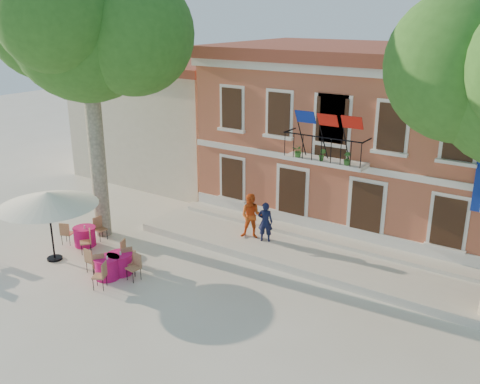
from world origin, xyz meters
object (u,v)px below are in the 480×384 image
object	(u,v)px
pedestrian_orange	(251,216)
cafe_table_3	(85,235)
pedestrian_navy	(265,222)
cafe_table_1	(120,262)
plane_tree_west	(86,27)
patio_umbrella	(48,199)
cafe_table_0	(107,267)

from	to	relation	value
pedestrian_orange	cafe_table_3	world-z (taller)	pedestrian_orange
pedestrian_navy	cafe_table_1	world-z (taller)	pedestrian_navy
pedestrian_orange	plane_tree_west	bearing A→B (deg)	-178.83
pedestrian_orange	cafe_table_1	size ratio (longest dim) A/B	0.98
patio_umbrella	cafe_table_1	size ratio (longest dim) A/B	1.94
pedestrian_navy	pedestrian_orange	size ratio (longest dim) A/B	0.88
pedestrian_orange	cafe_table_3	bearing A→B (deg)	-168.27
pedestrian_navy	cafe_table_3	size ratio (longest dim) A/B	0.87
patio_umbrella	cafe_table_0	distance (m)	3.42
cafe_table_0	pedestrian_navy	bearing A→B (deg)	58.18
cafe_table_0	plane_tree_west	bearing A→B (deg)	139.50
cafe_table_3	cafe_table_1	bearing A→B (deg)	-17.17
plane_tree_west	cafe_table_3	distance (m)	8.01
plane_tree_west	pedestrian_orange	distance (m)	9.49
patio_umbrella	pedestrian_orange	distance (m)	7.68
cafe_table_1	plane_tree_west	bearing A→B (deg)	146.44
pedestrian_navy	pedestrian_orange	bearing A→B (deg)	-21.06
patio_umbrella	cafe_table_3	xyz separation A→B (m)	(-0.04, 1.51, -1.98)
patio_umbrella	pedestrian_orange	size ratio (longest dim) A/B	1.98
cafe_table_0	pedestrian_orange	bearing A→B (deg)	63.26
cafe_table_1	cafe_table_3	world-z (taller)	same
cafe_table_0	cafe_table_3	xyz separation A→B (m)	(-2.82, 1.41, 0.00)
cafe_table_0	cafe_table_1	bearing A→B (deg)	76.29
plane_tree_west	patio_umbrella	distance (m)	6.54
pedestrian_navy	cafe_table_1	distance (m)	5.72
patio_umbrella	pedestrian_navy	bearing A→B (deg)	41.51
cafe_table_0	cafe_table_1	xyz separation A→B (m)	(0.12, 0.51, 0.00)
pedestrian_orange	patio_umbrella	bearing A→B (deg)	-158.68
plane_tree_west	pedestrian_orange	size ratio (longest dim) A/B	6.19
pedestrian_orange	cafe_table_1	xyz separation A→B (m)	(-2.51, -4.71, -0.78)
pedestrian_navy	pedestrian_orange	distance (m)	0.64
cafe_table_0	cafe_table_3	bearing A→B (deg)	153.36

